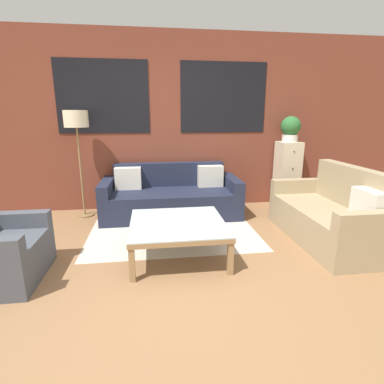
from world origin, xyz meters
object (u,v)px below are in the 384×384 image
(floor_lamp, at_px, (77,126))
(drawer_cabinet, at_px, (287,174))
(settee_vintage, at_px, (331,217))
(potted_plant, at_px, (291,128))
(couch_dark, at_px, (171,197))
(coffee_table, at_px, (178,226))

(floor_lamp, xyz_separation_m, drawer_cabinet, (3.34, 0.09, -0.83))
(settee_vintage, height_order, potted_plant, potted_plant)
(floor_lamp, bearing_deg, potted_plant, 1.54)
(couch_dark, distance_m, floor_lamp, 1.74)
(couch_dark, bearing_deg, potted_plant, 6.30)
(couch_dark, distance_m, potted_plant, 2.26)
(settee_vintage, distance_m, drawer_cabinet, 1.51)
(settee_vintage, relative_size, floor_lamp, 1.05)
(couch_dark, bearing_deg, coffee_table, -90.96)
(floor_lamp, relative_size, potted_plant, 3.86)
(drawer_cabinet, bearing_deg, floor_lamp, -178.46)
(settee_vintage, distance_m, floor_lamp, 3.69)
(couch_dark, relative_size, drawer_cabinet, 1.90)
(floor_lamp, height_order, drawer_cabinet, floor_lamp)
(potted_plant, bearing_deg, coffee_table, -140.39)
(settee_vintage, relative_size, potted_plant, 4.04)
(coffee_table, xyz_separation_m, potted_plant, (2.02, 1.67, 0.97))
(settee_vintage, bearing_deg, couch_dark, 146.25)
(floor_lamp, height_order, potted_plant, floor_lamp)
(floor_lamp, bearing_deg, drawer_cabinet, 1.54)
(settee_vintage, xyz_separation_m, coffee_table, (-1.92, -0.18, 0.04))
(coffee_table, bearing_deg, drawer_cabinet, 39.61)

